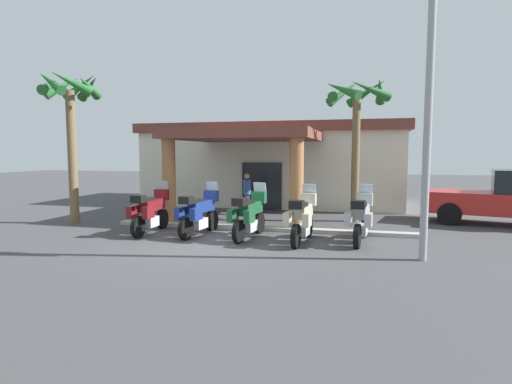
# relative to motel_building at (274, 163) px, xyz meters

# --- Properties ---
(ground_plane) EXTENTS (80.00, 80.00, 0.00)m
(ground_plane) POSITION_rel_motel_building_xyz_m (-0.04, -9.48, -2.02)
(ground_plane) COLOR #424244
(motel_building) EXTENTS (12.74, 10.92, 3.92)m
(motel_building) POSITION_rel_motel_building_xyz_m (0.00, 0.00, 0.00)
(motel_building) COLOR silver
(motel_building) RESTS_ON ground_plane
(motorcycle_maroon) EXTENTS (0.70, 2.21, 1.61)m
(motorcycle_maroon) POSITION_rel_motel_building_xyz_m (-2.26, -8.75, -1.32)
(motorcycle_maroon) COLOR black
(motorcycle_maroon) RESTS_ON ground_plane
(motorcycle_blue) EXTENTS (0.84, 2.20, 1.61)m
(motorcycle_blue) POSITION_rel_motel_building_xyz_m (-0.65, -8.69, -1.32)
(motorcycle_blue) COLOR black
(motorcycle_blue) RESTS_ON ground_plane
(motorcycle_green) EXTENTS (0.81, 2.21, 1.61)m
(motorcycle_green) POSITION_rel_motel_building_xyz_m (0.96, -8.75, -1.32)
(motorcycle_green) COLOR black
(motorcycle_green) RESTS_ON ground_plane
(motorcycle_cream) EXTENTS (0.74, 2.21, 1.61)m
(motorcycle_cream) POSITION_rel_motel_building_xyz_m (2.58, -8.98, -1.32)
(motorcycle_cream) COLOR black
(motorcycle_cream) RESTS_ON ground_plane
(motorcycle_silver) EXTENTS (0.80, 2.21, 1.61)m
(motorcycle_silver) POSITION_rel_motel_building_xyz_m (4.19, -8.59, -1.32)
(motorcycle_silver) COLOR black
(motorcycle_silver) RESTS_ON ground_plane
(pedestrian) EXTENTS (0.32, 0.52, 1.70)m
(pedestrian) POSITION_rel_motel_building_xyz_m (-0.30, -4.25, -1.03)
(pedestrian) COLOR #3F334C
(pedestrian) RESTS_ON ground_plane
(pickup_truck_red) EXTENTS (5.50, 3.06, 1.95)m
(pickup_truck_red) POSITION_rel_motel_building_xyz_m (9.22, -4.54, -1.08)
(pickup_truck_red) COLOR black
(pickup_truck_red) RESTS_ON ground_plane
(palm_tree_near_portico) EXTENTS (2.45, 2.50, 5.42)m
(palm_tree_near_portico) POSITION_rel_motel_building_xyz_m (3.97, -4.90, 2.16)
(palm_tree_near_portico) COLOR brown
(palm_tree_near_portico) RESTS_ON ground_plane
(palm_tree_roadside) EXTENTS (2.21, 2.23, 5.49)m
(palm_tree_roadside) POSITION_rel_motel_building_xyz_m (-5.80, -7.71, 2.20)
(palm_tree_roadside) COLOR brown
(palm_tree_roadside) RESTS_ON ground_plane
(roadside_sign) EXTENTS (1.40, 0.18, 7.94)m
(roadside_sign) POSITION_rel_motel_building_xyz_m (5.59, -10.20, 3.21)
(roadside_sign) COLOR #99999E
(roadside_sign) RESTS_ON ground_plane
(curb_strip) EXTENTS (10.06, 0.36, 0.12)m
(curb_strip) POSITION_rel_motel_building_xyz_m (0.96, -7.43, -1.96)
(curb_strip) COLOR #ADA89E
(curb_strip) RESTS_ON ground_plane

